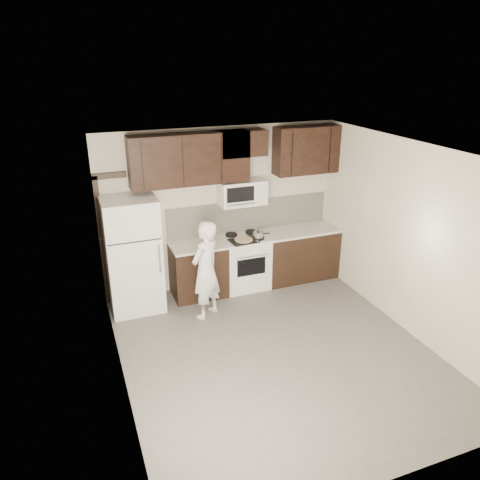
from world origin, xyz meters
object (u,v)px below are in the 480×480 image
person (206,270)px  stove (245,262)px  refrigerator (133,255)px  microwave (242,192)px

person → stove: bearing=-178.6°
stove → refrigerator: (-1.85, -0.05, 0.44)m
refrigerator → person: refrigerator is taller
refrigerator → person: (0.96, -0.64, -0.13)m
stove → microwave: size_ratio=1.24×
stove → refrigerator: 1.90m
refrigerator → person: bearing=-33.9°
microwave → person: bearing=-137.8°
stove → refrigerator: refrigerator is taller
stove → microwave: microwave is taller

